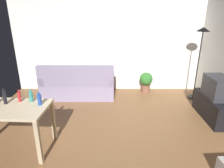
{
  "coord_description": "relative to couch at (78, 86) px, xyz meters",
  "views": [
    {
      "loc": [
        0.1,
        -3.23,
        2.11
      ],
      "look_at": [
        0.1,
        0.5,
        0.75
      ],
      "focal_mm": 31.17,
      "sensor_mm": 36.0,
      "label": 1
    }
  ],
  "objects": [
    {
      "name": "torchiere_lamp",
      "position": [
        3.04,
        -0.09,
        1.11
      ],
      "size": [
        0.32,
        0.32,
        1.81
      ],
      "color": "black",
      "rests_on": "ground_plane"
    },
    {
      "name": "tv",
      "position": [
        3.04,
        -1.14,
        0.39
      ],
      "size": [
        0.41,
        0.6,
        0.44
      ],
      "rotation": [
        0.0,
        0.0,
        1.57
      ],
      "color": "#2D2D33",
      "rests_on": "tv_stand"
    },
    {
      "name": "ground_plane",
      "position": [
        0.79,
        -1.59,
        -0.32
      ],
      "size": [
        5.2,
        4.4,
        0.02
      ],
      "primitive_type": "cube",
      "color": "brown"
    },
    {
      "name": "desk",
      "position": [
        -0.71,
        -2.15,
        0.34
      ],
      "size": [
        1.24,
        0.77,
        0.76
      ],
      "rotation": [
        0.0,
        0.0,
        -0.06
      ],
      "color": "#C6B28E",
      "rests_on": "ground_plane"
    },
    {
      "name": "potted_plant",
      "position": [
        1.84,
        0.31,
        0.02
      ],
      "size": [
        0.36,
        0.36,
        0.57
      ],
      "color": "brown",
      "rests_on": "ground_plane"
    },
    {
      "name": "tv_stand",
      "position": [
        3.04,
        -1.14,
        -0.07
      ],
      "size": [
        0.44,
        1.1,
        0.48
      ],
      "rotation": [
        0.0,
        0.0,
        1.57
      ],
      "color": "black",
      "rests_on": "ground_plane"
    },
    {
      "name": "wall_rear",
      "position": [
        0.79,
        0.61,
        1.04
      ],
      "size": [
        5.2,
        0.1,
        2.7
      ],
      "primitive_type": "cube",
      "color": "silver",
      "rests_on": "ground_plane"
    },
    {
      "name": "bottle_blue",
      "position": [
        -0.24,
        -2.07,
        0.55
      ],
      "size": [
        0.06,
        0.06,
        0.22
      ],
      "color": "#2347A3",
      "rests_on": "desk"
    },
    {
      "name": "bottle_dark",
      "position": [
        -0.79,
        -2.03,
        0.57
      ],
      "size": [
        0.05,
        0.05,
        0.27
      ],
      "color": "black",
      "rests_on": "desk"
    },
    {
      "name": "couch",
      "position": [
        0.0,
        0.0,
        0.0
      ],
      "size": [
        1.87,
        0.84,
        0.92
      ],
      "rotation": [
        0.0,
        0.0,
        3.14
      ],
      "color": "gray",
      "rests_on": "ground_plane"
    },
    {
      "name": "bottle_tall",
      "position": [
        -0.41,
        -1.95,
        0.55
      ],
      "size": [
        0.06,
        0.06,
        0.21
      ],
      "color": "teal",
      "rests_on": "desk"
    },
    {
      "name": "bottle_red",
      "position": [
        -0.61,
        -1.94,
        0.54
      ],
      "size": [
        0.05,
        0.05,
        0.21
      ],
      "color": "#AD2323",
      "rests_on": "desk"
    }
  ]
}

